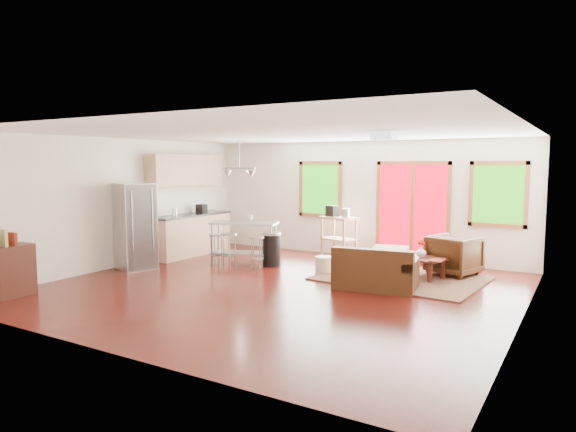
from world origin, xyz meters
The scene contains 29 objects.
floor centered at (0.00, 0.00, -0.01)m, with size 7.50×7.00×0.02m, color black.
ceiling centered at (0.00, 0.00, 2.61)m, with size 7.50×7.00×0.02m, color white.
back_wall centered at (0.00, 3.51, 1.30)m, with size 7.50×0.02×2.60m, color silver.
left_wall centered at (-3.76, 0.00, 1.30)m, with size 0.02×7.00×2.60m, color silver.
right_wall centered at (3.76, 0.00, 1.30)m, with size 0.02×7.00×2.60m, color silver.
front_wall centered at (0.00, -3.51, 1.30)m, with size 7.50×0.02×2.60m, color silver.
window_left centered at (-1.00, 3.46, 1.50)m, with size 1.10×0.05×1.30m.
french_doors centered at (1.20, 3.46, 1.10)m, with size 1.60×0.05×2.10m.
window_right centered at (2.90, 3.46, 1.50)m, with size 1.10×0.05×1.30m.
rug centered at (1.56, 1.73, 0.01)m, with size 2.79×2.15×0.03m, color #465432.
loveseat centered at (1.42, 0.78, 0.28)m, with size 1.44×0.95×0.72m.
coffee_table centered at (1.76, 1.94, 0.34)m, with size 1.12×0.84×0.40m.
armchair centered at (2.31, 2.53, 0.42)m, with size 0.82×0.76×0.84m, color black.
ottoman centered at (1.10, 2.41, 0.22)m, with size 0.67×0.67×0.45m, color black.
pouf centered at (0.10, 1.50, 0.16)m, with size 0.36×0.36×0.31m, color beige.
vase centered at (1.85, 1.94, 0.52)m, with size 0.25×0.25×0.32m.
book centered at (2.10, 1.65, 0.55)m, with size 0.23×0.03×0.30m, color maroon.
cabinets centered at (-3.49, 1.70, 0.93)m, with size 0.64×2.24×2.30m.
refrigerator centered at (-3.34, -0.05, 0.86)m, with size 0.86×0.85×1.71m.
island centered at (-1.75, 1.45, 0.60)m, with size 1.49×0.98×0.88m.
cup centered at (-1.50, 1.30, 1.01)m, with size 0.13×0.10×0.13m, color white.
bar_stool_a centered at (-2.19, 1.07, 0.47)m, with size 0.39×0.39×0.63m.
bar_stool_b centered at (-1.90, 1.12, 0.50)m, with size 0.36×0.36×0.67m.
bar_stool_c centered at (-1.25, 1.18, 0.48)m, with size 0.39×0.39×0.65m.
trash_can centered at (-1.13, 1.55, 0.35)m, with size 0.41×0.41×0.70m.
kitchen_cart centered at (-0.31, 2.99, 0.80)m, with size 0.88×0.70×1.17m.
bookshelf centered at (-3.35, -2.76, 0.43)m, with size 0.39×0.93×1.08m.
ceiling_flush centered at (1.60, 0.60, 2.53)m, with size 0.35×0.35×0.12m, color white.
pendant_light centered at (-1.90, 1.50, 1.90)m, with size 0.80×0.18×0.79m.
Camera 1 is at (4.47, -7.23, 2.10)m, focal length 32.00 mm.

